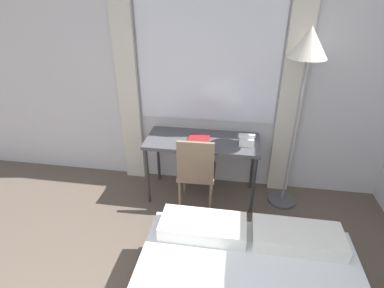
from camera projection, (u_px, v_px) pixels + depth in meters
The scene contains 6 objects.
wall_back_with_window at pixel (187, 76), 3.36m from camera, with size 5.67×0.13×2.70m.
desk at pixel (202, 145), 3.33m from camera, with size 1.25×0.55×0.75m.
desk_chair at pixel (196, 169), 3.23m from camera, with size 0.41×0.41×0.89m.
standing_lamp at pixel (306, 60), 2.76m from camera, with size 0.36×0.36×1.94m.
telephone at pixel (246, 140), 3.19m from camera, with size 0.18×0.16×0.11m.
book at pixel (199, 138), 3.30m from camera, with size 0.24×0.22×0.02m.
Camera 1 is at (0.61, -0.06, 2.25)m, focal length 28.00 mm.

